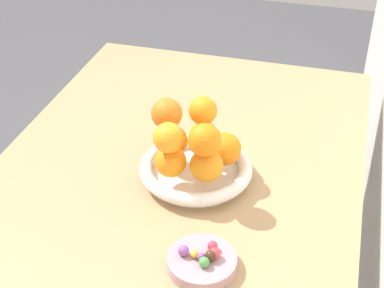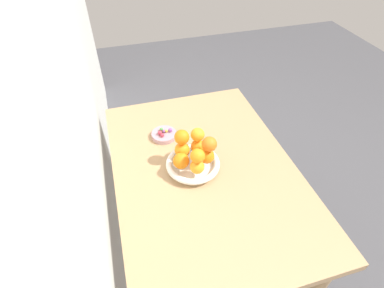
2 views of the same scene
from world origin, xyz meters
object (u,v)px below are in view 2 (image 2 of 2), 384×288
orange_3 (181,161)px  orange_8 (198,135)px  candy_ball_6 (166,131)px  orange_5 (198,156)px  orange_1 (198,146)px  orange_6 (209,144)px  dining_table (204,182)px  orange_0 (207,156)px  candy_dish (164,135)px  orange_7 (182,137)px  orange_4 (197,167)px  orange_2 (182,150)px  candy_ball_4 (162,135)px  fruit_bowl (193,164)px  candy_ball_5 (170,130)px  candy_ball_2 (164,131)px  candy_ball_0 (160,133)px  candy_ball_3 (161,132)px  candy_ball_1 (161,129)px  candy_ball_7 (161,132)px

orange_3 → orange_8: (0.08, -0.09, 0.06)m
candy_ball_6 → orange_5: bearing=-167.7°
orange_1 → orange_6: 0.10m
dining_table → orange_6: 0.22m
orange_5 → orange_0: bearing=-52.3°
candy_dish → orange_7: size_ratio=1.90×
orange_1 → orange_4: bearing=161.8°
orange_1 → orange_7: bearing=85.9°
orange_4 → candy_ball_6: 0.31m
orange_2 → candy_ball_6: 0.20m
candy_dish → orange_4: 0.31m
orange_7 → orange_8: bearing=-87.4°
orange_0 → orange_3: (0.00, 0.11, 0.00)m
orange_4 → candy_ball_4: bearing=17.9°
fruit_bowl → candy_ball_5: bearing=10.4°
candy_ball_2 → candy_ball_4: bearing=156.0°
dining_table → candy_ball_0: (0.24, 0.14, 0.12)m
orange_5 → candy_ball_6: (0.29, 0.06, -0.10)m
orange_8 → candy_ball_3: (0.18, 0.13, -0.10)m
orange_1 → orange_8: orange_8 is taller
candy_ball_5 → candy_ball_6: candy_ball_5 is taller
candy_ball_6 → candy_ball_1: bearing=52.3°
candy_dish → candy_ball_3: size_ratio=5.96×
candy_dish → candy_ball_5: candy_ball_5 is taller
candy_dish → orange_8: size_ratio=2.03×
candy_ball_1 → candy_ball_0: bearing=154.3°
candy_ball_0 → candy_ball_4: candy_ball_0 is taller
candy_ball_3 → orange_7: bearing=-161.9°
orange_5 → candy_ball_7: orange_5 is taller
orange_4 → candy_ball_2: 0.31m
orange_7 → candy_ball_5: 0.21m
orange_1 → orange_7: 0.09m
fruit_bowl → orange_4: (-0.06, -0.00, 0.05)m
candy_ball_2 → candy_ball_5: 0.03m
orange_2 → orange_6: 0.13m
candy_dish → candy_ball_6: size_ratio=8.42×
orange_2 → orange_5: (-0.10, -0.04, 0.06)m
dining_table → orange_5: (-0.04, 0.05, 0.22)m
orange_5 → candy_ball_1: orange_5 is taller
fruit_bowl → candy_ball_7: size_ratio=14.26×
orange_2 → candy_ball_3: (0.19, 0.06, -0.04)m
candy_ball_4 → candy_ball_5: candy_ball_5 is taller
candy_ball_0 → candy_ball_1: (0.02, -0.01, -0.00)m
candy_ball_0 → candy_ball_3: same height
dining_table → orange_0: bearing=-111.5°
fruit_bowl → candy_ball_6: fruit_bowl is taller
candy_ball_0 → candy_ball_4: size_ratio=1.14×
fruit_bowl → candy_ball_1: (0.25, 0.08, 0.01)m
orange_4 → orange_2: bearing=17.5°
orange_1 → candy_ball_6: 0.21m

